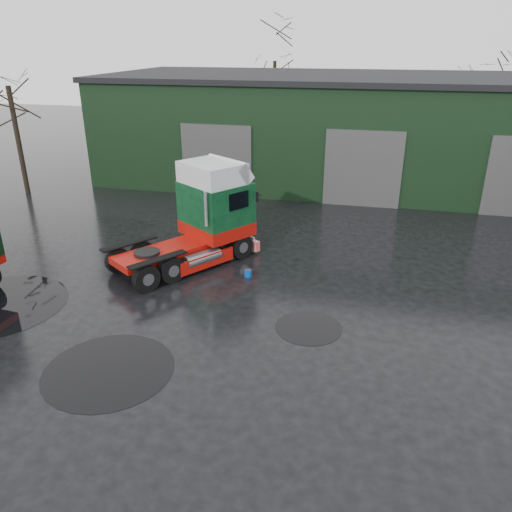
{
  "coord_description": "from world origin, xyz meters",
  "views": [
    {
      "loc": [
        2.51,
        -12.36,
        8.23
      ],
      "look_at": [
        -0.96,
        2.24,
        1.7
      ],
      "focal_mm": 35.0,
      "sensor_mm": 36.0,
      "label": 1
    }
  ],
  "objects_px": {
    "tree_back_a": "(274,85)",
    "warehouse": "(368,128)",
    "tree_back_b": "(480,103)",
    "wash_bucket": "(248,273)",
    "hero_tractor": "(180,218)",
    "tree_left": "(14,118)"
  },
  "relations": [
    {
      "from": "warehouse",
      "to": "tree_left",
      "type": "relative_size",
      "value": 3.81
    },
    {
      "from": "hero_tractor",
      "to": "tree_back_a",
      "type": "relative_size",
      "value": 0.66
    },
    {
      "from": "tree_back_b",
      "to": "wash_bucket",
      "type": "bearing_deg",
      "value": -114.34
    },
    {
      "from": "warehouse",
      "to": "tree_back_b",
      "type": "distance_m",
      "value": 12.82
    },
    {
      "from": "hero_tractor",
      "to": "tree_left",
      "type": "relative_size",
      "value": 0.74
    },
    {
      "from": "wash_bucket",
      "to": "tree_back_b",
      "type": "relative_size",
      "value": 0.04
    },
    {
      "from": "hero_tractor",
      "to": "tree_left",
      "type": "xyz_separation_m",
      "value": [
        -12.5,
        7.5,
        2.29
      ]
    },
    {
      "from": "tree_left",
      "to": "wash_bucket",
      "type": "bearing_deg",
      "value": -27.3
    },
    {
      "from": "tree_back_a",
      "to": "wash_bucket",
      "type": "bearing_deg",
      "value": -80.6
    },
    {
      "from": "wash_bucket",
      "to": "tree_back_b",
      "type": "bearing_deg",
      "value": 65.66
    },
    {
      "from": "tree_back_b",
      "to": "warehouse",
      "type": "bearing_deg",
      "value": -128.66
    },
    {
      "from": "wash_bucket",
      "to": "hero_tractor",
      "type": "bearing_deg",
      "value": 172.02
    },
    {
      "from": "tree_back_a",
      "to": "warehouse",
      "type": "bearing_deg",
      "value": -51.34
    },
    {
      "from": "hero_tractor",
      "to": "wash_bucket",
      "type": "height_order",
      "value": "hero_tractor"
    },
    {
      "from": "warehouse",
      "to": "tree_left",
      "type": "xyz_separation_m",
      "value": [
        -19.0,
        -8.0,
        1.09
      ]
    },
    {
      "from": "wash_bucket",
      "to": "tree_left",
      "type": "xyz_separation_m",
      "value": [
        -15.29,
        7.89,
        4.12
      ]
    },
    {
      "from": "wash_bucket",
      "to": "tree_back_a",
      "type": "distance_m",
      "value": 26.65
    },
    {
      "from": "wash_bucket",
      "to": "tree_left",
      "type": "height_order",
      "value": "tree_left"
    },
    {
      "from": "tree_left",
      "to": "tree_back_a",
      "type": "height_order",
      "value": "tree_back_a"
    },
    {
      "from": "tree_left",
      "to": "tree_back_b",
      "type": "height_order",
      "value": "tree_left"
    },
    {
      "from": "tree_left",
      "to": "tree_back_b",
      "type": "relative_size",
      "value": 1.13
    },
    {
      "from": "hero_tractor",
      "to": "warehouse",
      "type": "bearing_deg",
      "value": 101.91
    }
  ]
}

